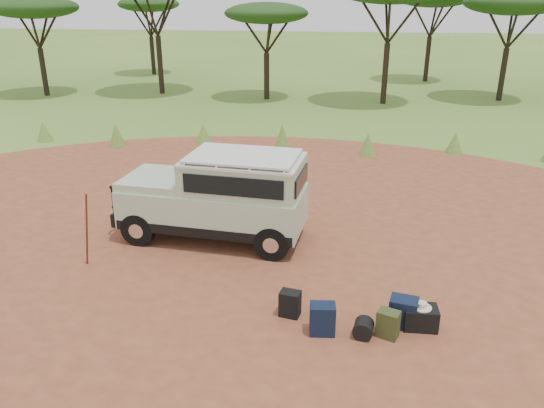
# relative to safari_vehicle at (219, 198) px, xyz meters

# --- Properties ---
(ground) EXTENTS (140.00, 140.00, 0.00)m
(ground) POSITION_rel_safari_vehicle_xyz_m (0.46, -1.21, -0.98)
(ground) COLOR #52772A
(ground) RESTS_ON ground
(dirt_clearing) EXTENTS (23.00, 23.00, 0.01)m
(dirt_clearing) POSITION_rel_safari_vehicle_xyz_m (0.46, -1.21, -0.98)
(dirt_clearing) COLOR #974F31
(dirt_clearing) RESTS_ON ground
(grass_fringe) EXTENTS (36.60, 1.60, 0.90)m
(grass_fringe) POSITION_rel_safari_vehicle_xyz_m (0.58, 7.46, -0.58)
(grass_fringe) COLOR #52772A
(grass_fringe) RESTS_ON ground
(acacia_treeline) EXTENTS (46.70, 13.20, 6.26)m
(acacia_treeline) POSITION_rel_safari_vehicle_xyz_m (1.22, 18.60, 3.89)
(acacia_treeline) COLOR black
(acacia_treeline) RESTS_ON ground
(safari_vehicle) EXTENTS (4.31, 2.03, 2.03)m
(safari_vehicle) POSITION_rel_safari_vehicle_xyz_m (0.00, 0.00, 0.00)
(safari_vehicle) COLOR #A7BCA0
(safari_vehicle) RESTS_ON ground
(walking_staff) EXTENTS (0.33, 0.22, 1.63)m
(walking_staff) POSITION_rel_safari_vehicle_xyz_m (-2.31, -1.68, -0.16)
(walking_staff) COLOR maroon
(walking_staff) RESTS_ON ground
(backpack_black) EXTENTS (0.38, 0.31, 0.47)m
(backpack_black) POSITION_rel_safari_vehicle_xyz_m (1.91, -2.87, -0.74)
(backpack_black) COLOR black
(backpack_black) RESTS_ON ground
(backpack_navy) EXTENTS (0.44, 0.34, 0.54)m
(backpack_navy) POSITION_rel_safari_vehicle_xyz_m (2.49, -3.30, -0.71)
(backpack_navy) COLOR #101933
(backpack_navy) RESTS_ON ground
(backpack_olive) EXTENTS (0.41, 0.36, 0.47)m
(backpack_olive) POSITION_rel_safari_vehicle_xyz_m (3.55, -3.25, -0.74)
(backpack_olive) COLOR #3B3F1D
(backpack_olive) RESTS_ON ground
(duffel_navy) EXTENTS (0.51, 0.43, 0.51)m
(duffel_navy) POSITION_rel_safari_vehicle_xyz_m (3.82, -2.89, -0.72)
(duffel_navy) COLOR #101933
(duffel_navy) RESTS_ON ground
(hard_case) EXTENTS (0.56, 0.41, 0.39)m
(hard_case) POSITION_rel_safari_vehicle_xyz_m (4.10, -2.92, -0.78)
(hard_case) COLOR black
(hard_case) RESTS_ON ground
(stuff_sack) EXTENTS (0.36, 0.36, 0.32)m
(stuff_sack) POSITION_rel_safari_vehicle_xyz_m (3.16, -3.31, -0.82)
(stuff_sack) COLOR black
(stuff_sack) RESTS_ON ground
(safari_hat) EXTENTS (0.33, 0.33, 0.10)m
(safari_hat) POSITION_rel_safari_vehicle_xyz_m (4.10, -2.92, -0.55)
(safari_hat) COLOR beige
(safari_hat) RESTS_ON hard_case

